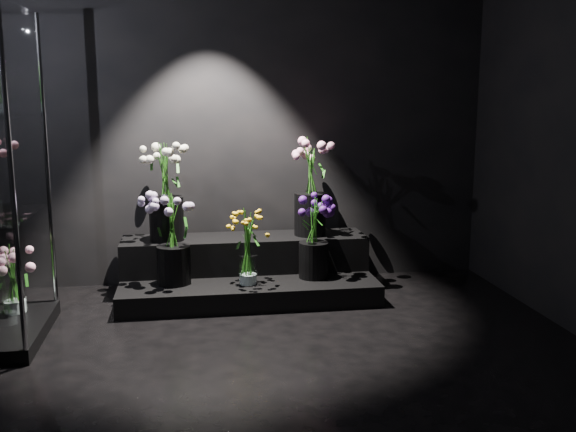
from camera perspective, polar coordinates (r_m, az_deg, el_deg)
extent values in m
plane|color=black|center=(3.64, -0.65, -14.36)|extent=(4.00, 4.00, 0.00)
plane|color=black|center=(5.29, -3.80, 9.12)|extent=(4.00, 0.00, 4.00)
plane|color=black|center=(1.36, 11.34, 4.47)|extent=(4.00, 0.00, 4.00)
cube|color=black|center=(5.02, -3.59, -6.27)|extent=(1.94, 0.86, 0.16)
cube|color=black|center=(5.17, -3.84, -3.30)|extent=(1.94, 0.43, 0.27)
cube|color=black|center=(4.58, -24.21, -9.35)|extent=(0.57, 0.94, 0.09)
cylinder|color=white|center=(4.77, -3.57, -4.80)|extent=(0.14, 0.14, 0.22)
cylinder|color=black|center=(4.84, -10.11, -4.29)|extent=(0.25, 0.25, 0.29)
cylinder|color=black|center=(4.93, 2.29, -3.92)|extent=(0.23, 0.23, 0.28)
cylinder|color=black|center=(5.06, -10.74, -0.24)|extent=(0.26, 0.26, 0.34)
cylinder|color=black|center=(5.16, 1.97, 0.18)|extent=(0.26, 0.26, 0.34)
cylinder|color=white|center=(4.73, -23.15, -6.52)|extent=(0.15, 0.15, 0.24)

